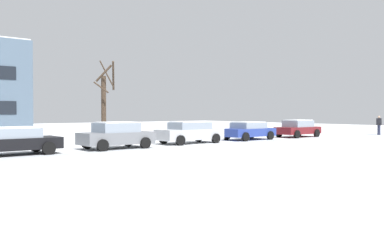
% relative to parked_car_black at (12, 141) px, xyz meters
% --- Properties ---
extents(parked_car_black, '(4.41, 2.15, 1.36)m').
position_rel_parked_car_black_xyz_m(parked_car_black, '(0.00, 0.00, 0.00)').
color(parked_car_black, black).
rests_on(parked_car_black, ground).
extents(parked_car_gray, '(4.13, 2.17, 1.52)m').
position_rel_parked_car_black_xyz_m(parked_car_gray, '(5.57, -0.03, 0.07)').
color(parked_car_gray, slate).
rests_on(parked_car_gray, ground).
extents(parked_car_silver, '(4.61, 2.07, 1.46)m').
position_rel_parked_car_black_xyz_m(parked_car_silver, '(11.13, 0.27, 0.05)').
color(parked_car_silver, silver).
rests_on(parked_car_silver, ground).
extents(parked_car_blue, '(4.18, 2.18, 1.35)m').
position_rel_parked_car_black_xyz_m(parked_car_blue, '(16.70, 0.27, -0.00)').
color(parked_car_blue, '#283D93').
rests_on(parked_car_blue, ground).
extents(parked_car_maroon, '(4.18, 2.03, 1.43)m').
position_rel_parked_car_black_xyz_m(parked_car_maroon, '(22.27, -0.04, 0.02)').
color(parked_car_maroon, maroon).
rests_on(parked_car_maroon, ground).
extents(pedestrian_crossing, '(0.36, 0.45, 1.73)m').
position_rel_parked_car_black_xyz_m(pedestrian_crossing, '(30.50, -2.72, 0.30)').
color(pedestrian_crossing, '#2D334C').
rests_on(pedestrian_crossing, ground).
extents(tree_far_right, '(1.68, 1.71, 5.39)m').
position_rel_parked_car_black_xyz_m(tree_far_right, '(6.75, 3.84, 1.90)').
color(tree_far_right, '#423326').
rests_on(tree_far_right, ground).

